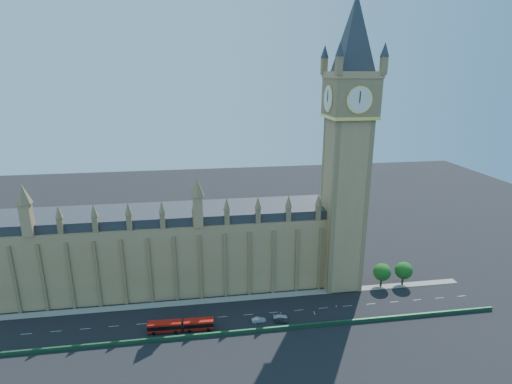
{
  "coord_description": "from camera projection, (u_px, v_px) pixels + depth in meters",
  "views": [
    {
      "loc": [
        -9.6,
        -106.28,
        71.38
      ],
      "look_at": [
        7.92,
        10.0,
        36.39
      ],
      "focal_mm": 28.0,
      "sensor_mm": 36.0,
      "label": 1
    }
  ],
  "objects": [
    {
      "name": "car_white",
      "position": [
        280.0,
        317.0,
        120.84
      ],
      "size": [
        4.29,
        1.76,
        1.24
      ],
      "primitive_type": "imported",
      "rotation": [
        0.0,
        0.0,
        1.58
      ],
      "color": "silver",
      "rests_on": "ground"
    },
    {
      "name": "cone_d",
      "position": [
        315.0,
        314.0,
        122.7
      ],
      "size": [
        0.5,
        0.5,
        0.72
      ],
      "rotation": [
        0.0,
        0.0,
        -0.11
      ],
      "color": "black",
      "rests_on": "ground"
    },
    {
      "name": "car_silver",
      "position": [
        259.0,
        320.0,
        119.17
      ],
      "size": [
        4.21,
        1.49,
        1.38
      ],
      "primitive_type": "imported",
      "rotation": [
        0.0,
        0.0,
        1.56
      ],
      "color": "#A6A9AE",
      "rests_on": "ground"
    },
    {
      "name": "cone_a",
      "position": [
        281.0,
        313.0,
        123.21
      ],
      "size": [
        0.52,
        0.52,
        0.66
      ],
      "rotation": [
        0.0,
        0.0,
        -0.32
      ],
      "color": "black",
      "rests_on": "ground"
    },
    {
      "name": "ground",
      "position": [
        235.0,
        316.0,
        122.45
      ],
      "size": [
        400.0,
        400.0,
        0.0
      ],
      "primitive_type": "plane",
      "color": "black",
      "rests_on": "ground"
    },
    {
      "name": "tree_east_near",
      "position": [
        383.0,
        272.0,
        137.86
      ],
      "size": [
        6.0,
        6.0,
        8.5
      ],
      "color": "#382619",
      "rests_on": "ground"
    },
    {
      "name": "bridge_parapet",
      "position": [
        238.0,
        332.0,
        113.75
      ],
      "size": [
        160.0,
        0.6,
        1.2
      ],
      "primitive_type": "cube",
      "color": "#1E4C2D",
      "rests_on": "ground"
    },
    {
      "name": "cone_c",
      "position": [
        336.0,
        306.0,
        126.73
      ],
      "size": [
        0.55,
        0.55,
        0.77
      ],
      "rotation": [
        0.0,
        0.0,
        0.15
      ],
      "color": "black",
      "rests_on": "ground"
    },
    {
      "name": "palace_westminster",
      "position": [
        155.0,
        249.0,
        135.78
      ],
      "size": [
        120.0,
        20.0,
        28.0
      ],
      "color": "#A27F4E",
      "rests_on": "ground"
    },
    {
      "name": "elizabeth_tower",
      "position": [
        348.0,
        129.0,
        125.58
      ],
      "size": [
        20.59,
        20.59,
        105.0
      ],
      "color": "#A27F4E",
      "rests_on": "ground"
    },
    {
      "name": "red_bus",
      "position": [
        181.0,
        326.0,
        114.9
      ],
      "size": [
        18.79,
        3.58,
        3.18
      ],
      "rotation": [
        0.0,
        0.0,
        -0.04
      ],
      "color": "#B8150C",
      "rests_on": "ground"
    },
    {
      "name": "cone_b",
      "position": [
        314.0,
        312.0,
        123.66
      ],
      "size": [
        0.47,
        0.47,
        0.66
      ],
      "rotation": [
        0.0,
        0.0,
        0.13
      ],
      "color": "black",
      "rests_on": "ground"
    },
    {
      "name": "tree_east_far",
      "position": [
        404.0,
        270.0,
        139.0
      ],
      "size": [
        6.0,
        6.0,
        8.5
      ],
      "color": "#382619",
      "rests_on": "ground"
    },
    {
      "name": "kerb_north",
      "position": [
        232.0,
        299.0,
        131.44
      ],
      "size": [
        160.0,
        3.0,
        0.16
      ],
      "primitive_type": "cube",
      "color": "gray",
      "rests_on": "ground"
    },
    {
      "name": "car_grey",
      "position": [
        281.0,
        320.0,
        119.1
      ],
      "size": [
        4.03,
        2.05,
        1.31
      ],
      "primitive_type": "imported",
      "rotation": [
        0.0,
        0.0,
        1.44
      ],
      "color": "#3C4044",
      "rests_on": "ground"
    }
  ]
}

